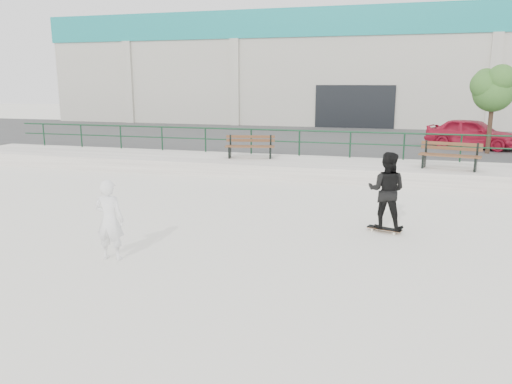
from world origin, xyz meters
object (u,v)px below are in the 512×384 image
(bench_left, at_px, (250,147))
(bench_right, at_px, (450,156))
(red_car, at_px, (472,133))
(skateboard, at_px, (384,229))
(tree, at_px, (494,87))
(seated_skater, at_px, (110,220))
(standing_skater, at_px, (387,191))

(bench_left, distance_m, bench_right, 7.24)
(red_car, height_order, skateboard, red_car)
(bench_right, relative_size, tree, 0.57)
(tree, bearing_deg, bench_left, -157.12)
(tree, distance_m, seated_skater, 16.88)
(bench_right, xyz_separation_m, skateboard, (-1.91, -6.40, -0.87))
(red_car, relative_size, skateboard, 4.83)
(bench_right, height_order, tree, tree)
(tree, height_order, standing_skater, tree)
(skateboard, bearing_deg, bench_left, 144.52)
(bench_left, distance_m, skateboard, 8.84)
(red_car, bearing_deg, bench_left, 145.04)
(bench_right, height_order, red_car, red_car)
(bench_right, bearing_deg, skateboard, -94.85)
(tree, distance_m, red_car, 2.65)
(skateboard, bearing_deg, red_car, 92.52)
(bench_left, xyz_separation_m, standing_skater, (5.30, -7.03, 0.04))
(tree, xyz_separation_m, seated_skater, (-8.86, -14.17, -2.38))
(seated_skater, bearing_deg, red_car, -121.35)
(bench_right, relative_size, standing_skater, 1.16)
(red_car, distance_m, seated_skater, 17.93)
(tree, relative_size, red_car, 0.92)
(skateboard, xyz_separation_m, standing_skater, (0.00, 0.00, 0.90))
(skateboard, height_order, seated_skater, seated_skater)
(tree, xyz_separation_m, standing_skater, (-3.80, -10.87, -2.20))
(bench_right, xyz_separation_m, seated_skater, (-6.96, -9.70, -0.16))
(standing_skater, bearing_deg, skateboard, 97.89)
(seated_skater, bearing_deg, standing_skater, -150.20)
(tree, height_order, seated_skater, tree)
(standing_skater, relative_size, seated_skater, 1.12)
(skateboard, relative_size, seated_skater, 0.51)
(tree, xyz_separation_m, skateboard, (-3.80, -10.87, -3.10))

